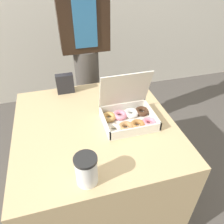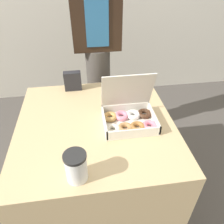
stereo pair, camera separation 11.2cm
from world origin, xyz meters
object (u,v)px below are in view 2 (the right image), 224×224
(napkin_holder, at_px, (73,81))
(person_customer, at_px, (97,36))
(coffee_cup, at_px, (76,167))
(donut_box, at_px, (129,117))

(napkin_holder, bearing_deg, person_customer, 58.38)
(coffee_cup, bearing_deg, donut_box, 48.40)
(donut_box, relative_size, coffee_cup, 2.21)
(coffee_cup, height_order, napkin_holder, coffee_cup)
(donut_box, xyz_separation_m, coffee_cup, (-0.29, -0.32, 0.03))
(napkin_holder, xyz_separation_m, person_customer, (0.20, 0.32, 0.19))
(donut_box, distance_m, person_customer, 0.75)
(coffee_cup, relative_size, napkin_holder, 1.07)
(napkin_holder, bearing_deg, coffee_cup, -89.02)
(donut_box, relative_size, person_customer, 0.18)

